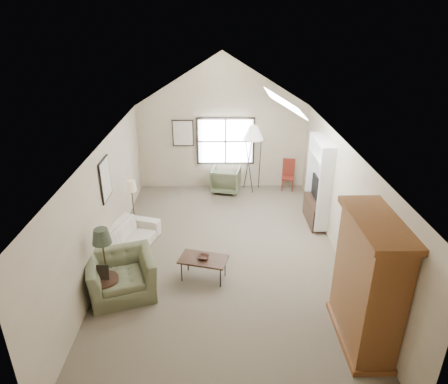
{
  "coord_description": "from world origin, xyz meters",
  "views": [
    {
      "loc": [
        -0.12,
        -7.41,
        4.9
      ],
      "look_at": [
        0.0,
        0.4,
        1.4
      ],
      "focal_mm": 32.0,
      "sensor_mm": 36.0,
      "label": 1
    }
  ],
  "objects_px": {
    "sofa": "(124,243)",
    "coffee_table": "(204,268)",
    "side_chair": "(288,175)",
    "armchair_near": "(121,275)",
    "armchair_far": "(226,179)",
    "side_table": "(106,290)",
    "armoire": "(368,283)"
  },
  "relations": [
    {
      "from": "sofa",
      "to": "coffee_table",
      "type": "distance_m",
      "value": 1.99
    },
    {
      "from": "side_chair",
      "to": "armchair_near",
      "type": "bearing_deg",
      "value": -118.08
    },
    {
      "from": "armchair_far",
      "to": "side_table",
      "type": "distance_m",
      "value": 5.55
    },
    {
      "from": "sofa",
      "to": "coffee_table",
      "type": "xyz_separation_m",
      "value": [
        1.77,
        -0.9,
        -0.07
      ]
    },
    {
      "from": "sofa",
      "to": "armchair_far",
      "type": "distance_m",
      "value": 4.14
    },
    {
      "from": "sofa",
      "to": "armchair_near",
      "type": "bearing_deg",
      "value": -152.55
    },
    {
      "from": "sofa",
      "to": "armchair_near",
      "type": "height_order",
      "value": "armchair_near"
    },
    {
      "from": "armchair_far",
      "to": "side_table",
      "type": "xyz_separation_m",
      "value": [
        -2.3,
        -5.04,
        -0.12
      ]
    },
    {
      "from": "side_table",
      "to": "sofa",
      "type": "bearing_deg",
      "value": 90.0
    },
    {
      "from": "armoire",
      "to": "coffee_table",
      "type": "bearing_deg",
      "value": 147.61
    },
    {
      "from": "sofa",
      "to": "armchair_near",
      "type": "relative_size",
      "value": 1.72
    },
    {
      "from": "armchair_near",
      "to": "coffee_table",
      "type": "relative_size",
      "value": 1.3
    },
    {
      "from": "armchair_near",
      "to": "side_table",
      "type": "relative_size",
      "value": 2.31
    },
    {
      "from": "armoire",
      "to": "armchair_near",
      "type": "xyz_separation_m",
      "value": [
        -4.14,
        1.23,
        -0.7
      ]
    },
    {
      "from": "sofa",
      "to": "side_table",
      "type": "height_order",
      "value": "sofa"
    },
    {
      "from": "side_chair",
      "to": "armoire",
      "type": "bearing_deg",
      "value": -77.27
    },
    {
      "from": "side_chair",
      "to": "coffee_table",
      "type": "bearing_deg",
      "value": -107.56
    },
    {
      "from": "sofa",
      "to": "armchair_near",
      "type": "distance_m",
      "value": 1.35
    },
    {
      "from": "armchair_far",
      "to": "sofa",
      "type": "bearing_deg",
      "value": 67.81
    },
    {
      "from": "side_table",
      "to": "armchair_far",
      "type": "bearing_deg",
      "value": 65.47
    },
    {
      "from": "coffee_table",
      "to": "side_table",
      "type": "xyz_separation_m",
      "value": [
        -1.77,
        -0.7,
        0.02
      ]
    },
    {
      "from": "armoire",
      "to": "armchair_near",
      "type": "height_order",
      "value": "armoire"
    },
    {
      "from": "armchair_near",
      "to": "armchair_far",
      "type": "height_order",
      "value": "armchair_near"
    },
    {
      "from": "side_table",
      "to": "side_chair",
      "type": "xyz_separation_m",
      "value": [
        4.17,
        5.15,
        0.2
      ]
    },
    {
      "from": "sofa",
      "to": "side_chair",
      "type": "xyz_separation_m",
      "value": [
        4.17,
        3.55,
        0.16
      ]
    },
    {
      "from": "side_chair",
      "to": "sofa",
      "type": "bearing_deg",
      "value": -128.85
    },
    {
      "from": "armchair_near",
      "to": "armchair_far",
      "type": "bearing_deg",
      "value": 48.44
    },
    {
      "from": "armoire",
      "to": "coffee_table",
      "type": "height_order",
      "value": "armoire"
    },
    {
      "from": "sofa",
      "to": "side_chair",
      "type": "distance_m",
      "value": 5.48
    },
    {
      "from": "armchair_near",
      "to": "side_table",
      "type": "height_order",
      "value": "armchair_near"
    },
    {
      "from": "armoire",
      "to": "armchair_near",
      "type": "distance_m",
      "value": 4.37
    },
    {
      "from": "armoire",
      "to": "coffee_table",
      "type": "relative_size",
      "value": 2.35
    }
  ]
}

